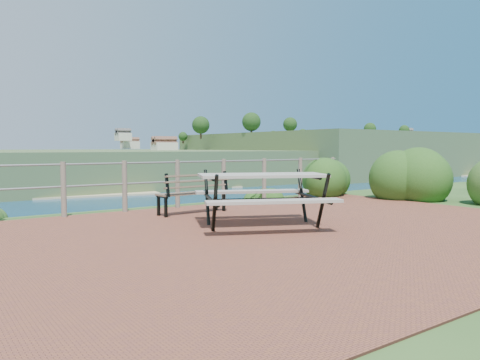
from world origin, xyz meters
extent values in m
cube|color=brown|center=(0.00, 0.00, 0.00)|extent=(10.00, 7.00, 0.12)
cylinder|color=#6B5B4C|center=(-2.30, 3.35, 0.52)|extent=(0.10, 0.10, 1.00)
cylinder|color=#6B5B4C|center=(-1.15, 3.35, 0.52)|extent=(0.10, 0.10, 1.00)
cylinder|color=#6B5B4C|center=(0.00, 3.35, 0.52)|extent=(0.10, 0.10, 1.00)
cylinder|color=#6B5B4C|center=(1.15, 3.35, 0.52)|extent=(0.10, 0.10, 1.00)
cylinder|color=#6B5B4C|center=(2.30, 3.35, 0.52)|extent=(0.10, 0.10, 1.00)
cylinder|color=#6B5B4C|center=(3.45, 3.35, 0.52)|extent=(0.10, 0.10, 1.00)
cylinder|color=#6B5B4C|center=(4.60, 3.35, 0.52)|extent=(0.10, 0.10, 1.00)
cylinder|color=slate|center=(0.00, 3.35, 0.97)|extent=(9.40, 0.04, 0.04)
cylinder|color=slate|center=(0.00, 3.35, 0.57)|extent=(9.40, 0.04, 0.04)
cube|color=#3E6030|center=(140.00, 210.00, -6.00)|extent=(260.00, 180.00, 12.00)
cube|color=#3E6030|center=(200.00, 170.00, -2.00)|extent=(160.00, 120.00, 20.00)
cube|color=tan|center=(130.00, 125.00, -11.75)|extent=(209.53, 114.73, 0.50)
cube|color=#9F9A8E|center=(0.01, 0.50, 0.83)|extent=(2.14, 1.57, 0.04)
cube|color=#9F9A8E|center=(0.01, 0.50, 0.50)|extent=(1.92, 1.09, 0.04)
cube|color=#9F9A8E|center=(0.01, 0.50, 0.50)|extent=(1.92, 1.09, 0.04)
cylinder|color=black|center=(0.01, 0.50, 0.45)|extent=(1.57, 0.76, 0.05)
cube|color=brown|center=(-0.18, 2.42, 0.41)|extent=(1.43, 0.44, 0.03)
cube|color=brown|center=(-0.18, 2.42, 0.65)|extent=(1.41, 0.20, 0.32)
cube|color=black|center=(-0.18, 2.42, 0.21)|extent=(0.05, 0.06, 0.39)
cube|color=black|center=(-0.18, 2.42, 0.21)|extent=(0.05, 0.06, 0.39)
cube|color=black|center=(-0.18, 2.42, 0.21)|extent=(0.05, 0.06, 0.39)
cube|color=black|center=(-0.18, 2.42, 0.21)|extent=(0.05, 0.06, 0.39)
ellipsoid|color=#1E4816|center=(5.66, 1.62, 0.00)|extent=(1.52, 1.52, 2.15)
ellipsoid|color=#1E4816|center=(4.65, 3.57, 0.00)|extent=(1.24, 1.24, 1.77)
ellipsoid|color=#1E4816|center=(2.58, 3.76, 0.00)|extent=(0.72, 0.72, 0.44)
camera|label=1|loc=(-4.54, -5.33, 1.28)|focal=35.00mm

